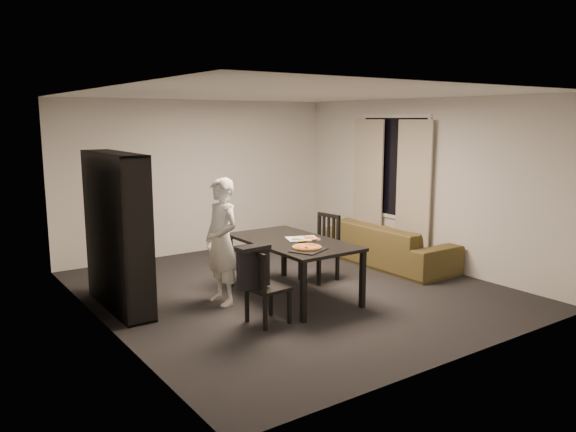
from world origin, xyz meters
TOP-DOWN VIEW (x-y plane):
  - room at (0.00, 0.00)m, footprint 5.01×5.51m
  - window_pane at (2.48, 0.60)m, footprint 0.02×1.40m
  - window_frame at (2.48, 0.60)m, footprint 0.03×1.52m
  - curtain_left at (2.40, 0.08)m, footprint 0.03×0.70m
  - curtain_right at (2.40, 1.12)m, footprint 0.03×0.70m
  - bookshelf at (-2.16, 0.60)m, footprint 0.35×1.50m
  - dining_table at (-0.17, -0.25)m, footprint 1.00×1.79m
  - chair_left at (-1.04, -0.89)m, footprint 0.43×0.43m
  - chair_right at (0.66, 0.15)m, footprint 0.49×0.49m
  - draped_jacket at (-1.16, -0.90)m, footprint 0.40×0.20m
  - person at (-1.05, 0.03)m, footprint 0.42×0.60m
  - baking_tray at (-0.34, -0.83)m, footprint 0.50×0.46m
  - pepperoni_pizza at (-0.33, -0.76)m, footprint 0.35×0.35m
  - kitchen_towel at (-0.02, -0.26)m, footprint 0.48×0.42m
  - pizza_slices at (-0.04, -0.33)m, footprint 0.41×0.36m
  - sofa at (2.01, 0.21)m, footprint 0.88×2.26m

SIDE VIEW (x-z plane):
  - sofa at x=2.01m, z-range 0.00..0.66m
  - chair_left at x=-1.04m, z-range 0.06..0.92m
  - chair_right at x=0.66m, z-range 0.07..1.01m
  - dining_table at x=-0.17m, z-range 0.31..1.06m
  - draped_jacket at x=-1.16m, z-range 0.47..0.95m
  - kitchen_towel at x=-0.02m, z-range 0.75..0.76m
  - baking_tray at x=-0.34m, z-range 0.75..0.76m
  - pizza_slices at x=-0.04m, z-range 0.76..0.77m
  - pepperoni_pizza at x=-0.33m, z-range 0.76..0.79m
  - person at x=-1.05m, z-range 0.00..1.58m
  - bookshelf at x=-2.16m, z-range 0.00..1.90m
  - curtain_left at x=2.40m, z-range 0.02..2.27m
  - curtain_right at x=2.40m, z-range 0.02..2.27m
  - room at x=0.00m, z-range 0.00..2.60m
  - window_pane at x=2.48m, z-range 0.70..2.30m
  - window_frame at x=2.48m, z-range 0.64..2.36m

